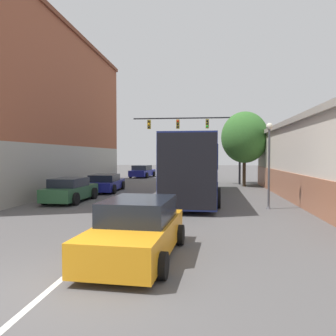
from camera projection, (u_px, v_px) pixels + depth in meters
ground_plane at (51, 288)px, 6.21m from camera, size 160.00×160.00×0.00m
lane_center_line at (158, 197)px, 19.70m from camera, size 0.14×39.19×0.01m
building_left_brick at (30, 110)px, 24.08m from camera, size 7.44×21.74×11.55m
bus at (195, 165)px, 19.60m from camera, size 3.02×12.70×3.53m
hatchback_foreground at (137, 230)px, 8.15m from camera, size 2.19×4.32×1.43m
parked_car_left_near at (70, 190)px, 17.79m from camera, size 1.96×4.15×1.31m
parked_car_left_mid at (142, 172)px, 37.81m from camera, size 2.55×4.69×1.40m
parked_car_left_far at (105, 183)px, 22.89m from camera, size 2.28×4.75×1.21m
traffic_signal_gantry at (202, 132)px, 28.74m from camera, size 9.50×0.36×6.12m
street_lamp at (269, 159)px, 15.35m from camera, size 0.31×0.31×4.05m
street_tree_near at (245, 137)px, 26.50m from camera, size 3.77×3.40×6.07m
street_tree_far at (244, 144)px, 29.51m from camera, size 2.97×2.67×5.22m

